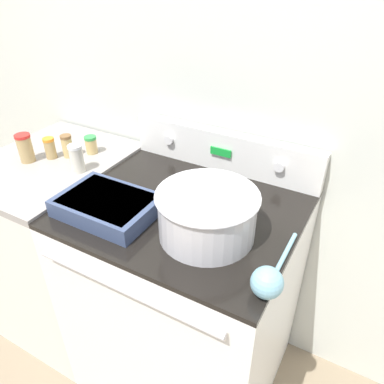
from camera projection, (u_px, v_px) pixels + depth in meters
kitchen_wall at (233, 95)px, 1.46m from camera, size 8.00×0.05×2.50m
stove_range at (186, 298)px, 1.60m from camera, size 0.81×0.72×0.95m
control_panel at (224, 151)px, 1.53m from camera, size 0.81×0.07×0.17m
side_counter at (68, 245)px, 1.88m from camera, size 0.56×0.69×0.96m
mixing_bowl at (207, 212)px, 1.16m from camera, size 0.33×0.33×0.16m
casserole_dish at (107, 204)px, 1.29m from camera, size 0.33×0.24×0.06m
ladle at (268, 281)px, 0.99m from camera, size 0.09×0.32×0.09m
spice_jar_white_cap at (77, 158)px, 1.50m from camera, size 0.06×0.06×0.12m
spice_jar_green_cap at (91, 145)px, 1.65m from camera, size 0.05×0.05×0.08m
spice_jar_brown_cap at (67, 146)px, 1.62m from camera, size 0.05×0.05×0.10m
spice_jar_orange_cap at (50, 148)px, 1.61m from camera, size 0.05×0.05×0.09m
spice_jar_red_cap at (25, 148)px, 1.57m from camera, size 0.06×0.06×0.12m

